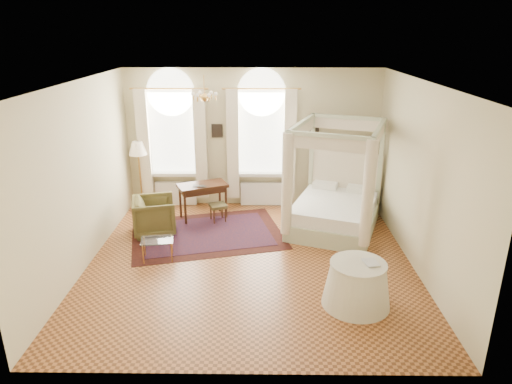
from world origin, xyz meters
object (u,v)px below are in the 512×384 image
writing_desk (203,189)px  side_table (357,284)px  canopy_bed (334,206)px  coffee_table (157,241)px  nightstand (357,196)px  stool (218,207)px  armchair (155,216)px  floor_lamp (138,152)px

writing_desk → side_table: 4.52m
canopy_bed → coffee_table: bearing=-158.0°
nightstand → stool: (-3.28, -0.77, 0.02)m
stool → side_table: 4.12m
stool → side_table: bearing=-53.0°
writing_desk → armchair: (-0.93, -0.85, -0.30)m
writing_desk → floor_lamp: 1.83m
canopy_bed → floor_lamp: size_ratio=1.57×
nightstand → armchair: bearing=-162.8°
writing_desk → floor_lamp: (-1.57, 0.61, 0.71)m
canopy_bed → stool: (-2.55, 0.40, -0.19)m
canopy_bed → armchair: canopy_bed is taller
coffee_table → side_table: bearing=-22.9°
canopy_bed → nightstand: size_ratio=3.96×
side_table → writing_desk: bearing=129.1°
coffee_table → nightstand: bearing=31.4°
nightstand → writing_desk: 3.70m
writing_desk → stool: 0.55m
nightstand → armchair: (-4.57, -1.42, 0.07)m
armchair → canopy_bed: bearing=-100.5°
stool → coffee_table: (-0.98, -1.82, 0.02)m
writing_desk → coffee_table: writing_desk is taller
canopy_bed → stool: size_ratio=5.59×
canopy_bed → nightstand: canopy_bed is taller
nightstand → stool: size_ratio=1.41×
nightstand → side_table: bearing=-101.2°
armchair → side_table: bearing=-139.2°
armchair → coffee_table: bearing=-179.3°
writing_desk → armchair: 1.30m
canopy_bed → floor_lamp: 4.73m
stool → coffee_table: 2.07m
coffee_table → floor_lamp: (-0.95, 2.65, 1.04)m
stool → floor_lamp: (-1.93, 0.82, 1.07)m
stool → coffee_table: size_ratio=0.70×
stool → coffee_table: stool is taller
armchair → side_table: size_ratio=0.81×
armchair → side_table: 4.60m
writing_desk → stool: (0.36, -0.21, -0.35)m
coffee_table → floor_lamp: floor_lamp is taller
coffee_table → side_table: (3.46, -1.46, -0.01)m
stool → armchair: (-1.29, -0.64, 0.05)m
canopy_bed → coffee_table: canopy_bed is taller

